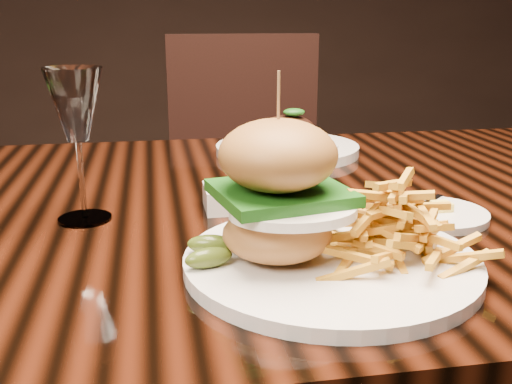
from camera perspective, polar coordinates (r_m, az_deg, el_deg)
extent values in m
cube|color=black|center=(0.88, -0.18, -1.96)|extent=(1.60, 0.90, 0.04)
cylinder|color=silver|center=(0.64, 7.11, -6.60)|extent=(0.31, 0.31, 0.01)
ellipsoid|color=#A06533|center=(0.62, 2.02, -3.99)|extent=(0.11, 0.11, 0.05)
ellipsoid|color=white|center=(0.60, 3.57, -1.79)|extent=(0.13, 0.10, 0.01)
ellipsoid|color=orange|center=(0.59, 6.06, -1.52)|extent=(0.02, 0.02, 0.01)
cube|color=#1D6B1A|center=(0.61, 2.06, -0.32)|extent=(0.15, 0.14, 0.01)
ellipsoid|color=brown|center=(0.60, 2.10, 3.55)|extent=(0.12, 0.12, 0.07)
cylinder|color=#9C7548|center=(0.59, 2.14, 6.96)|extent=(0.00, 0.00, 0.09)
ellipsoid|color=#384913|center=(0.60, -4.52, -6.25)|extent=(0.05, 0.03, 0.02)
ellipsoid|color=#384913|center=(0.64, -4.34, -4.96)|extent=(0.05, 0.03, 0.02)
cylinder|color=silver|center=(0.83, 16.64, -2.04)|extent=(0.14, 0.14, 0.01)
cube|color=#FEE252|center=(0.83, 17.27, -1.30)|extent=(0.02, 0.02, 0.01)
cube|color=white|center=(0.84, 15.55, -1.26)|extent=(0.10, 0.08, 0.00)
cube|color=silver|center=(0.83, -2.50, -0.53)|extent=(0.09, 0.09, 0.03)
cylinder|color=white|center=(0.82, -15.97, -2.44)|extent=(0.07, 0.07, 0.00)
cylinder|color=white|center=(0.80, -16.27, 1.15)|extent=(0.01, 0.01, 0.10)
cone|color=white|center=(0.78, -16.85, 7.99)|extent=(0.07, 0.07, 0.09)
cylinder|color=silver|center=(1.15, 2.99, 4.09)|extent=(0.27, 0.27, 0.02)
cylinder|color=silver|center=(1.15, 2.99, 4.18)|extent=(0.20, 0.20, 0.02)
ellipsoid|color=black|center=(1.15, 3.02, 6.01)|extent=(0.11, 0.09, 0.05)
ellipsoid|color=#1D6B1A|center=(1.13, 3.64, 7.60)|extent=(0.04, 0.03, 0.01)
cube|color=black|center=(1.74, -0.29, -2.14)|extent=(0.47, 0.47, 0.06)
cube|color=black|center=(1.88, -1.25, 7.17)|extent=(0.46, 0.06, 0.50)
cylinder|color=black|center=(1.64, -6.01, -12.09)|extent=(0.04, 0.04, 0.45)
cylinder|color=black|center=(1.69, 7.20, -11.12)|extent=(0.04, 0.04, 0.45)
cylinder|color=black|center=(1.98, -6.59, -6.81)|extent=(0.04, 0.04, 0.45)
cylinder|color=black|center=(2.02, 4.28, -6.18)|extent=(0.04, 0.04, 0.45)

